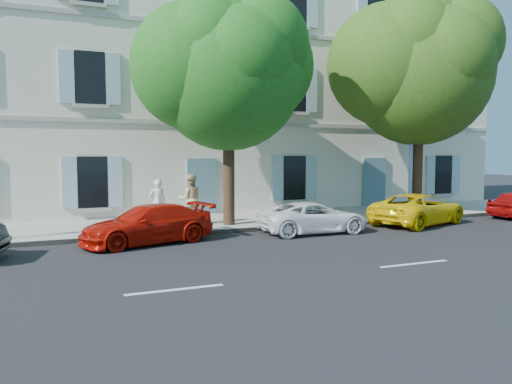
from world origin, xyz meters
name	(u,v)px	position (x,y,z in m)	size (l,w,h in m)	color
ground	(329,238)	(0.00, 0.00, 0.00)	(90.00, 90.00, 0.00)	black
sidewalk	(271,219)	(0.00, 4.45, 0.07)	(36.00, 4.50, 0.15)	#A09E96
kerb	(296,226)	(0.00, 2.28, 0.08)	(36.00, 0.16, 0.16)	#9E998E
building	(223,87)	(0.00, 10.20, 6.00)	(28.00, 7.00, 12.00)	beige
car_red_coupe	(148,224)	(-5.51, 1.35, 0.59)	(1.65, 4.06, 1.18)	#AD1004
car_white_coupe	(313,218)	(0.08, 1.16, 0.53)	(1.77, 3.83, 1.06)	white
car_yellow_supercar	(418,209)	(4.74, 1.32, 0.60)	(1.99, 4.32, 1.20)	yellow
tree_left	(228,76)	(-2.22, 3.25, 5.45)	(5.31, 5.31, 8.23)	#3A2819
tree_right	(419,74)	(6.16, 3.11, 5.99)	(5.91, 5.91, 9.11)	#3A2819
street_lamp	(415,103)	(5.76, 2.85, 4.76)	(0.30, 1.74, 8.14)	#7293BF
pedestrian_a	(158,202)	(-4.60, 4.21, 0.96)	(0.59, 0.39, 1.63)	silver
pedestrian_b	(190,199)	(-3.50, 3.83, 1.06)	(0.89, 0.69, 1.83)	tan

